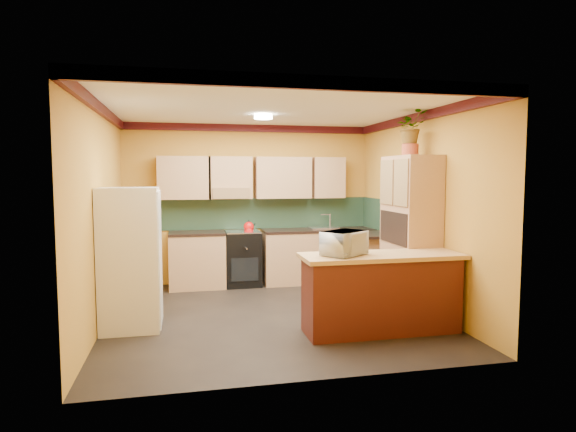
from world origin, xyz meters
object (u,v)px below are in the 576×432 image
at_px(base_cabinets_back, 279,258).
at_px(fridge, 130,259).
at_px(breakfast_bar, 381,295).
at_px(pantry, 410,235).
at_px(stove, 243,258).
at_px(microwave, 344,243).

height_order(base_cabinets_back, fridge, fridge).
relative_size(base_cabinets_back, breakfast_bar, 2.03).
distance_m(base_cabinets_back, pantry, 2.54).
height_order(stove, pantry, pantry).
relative_size(base_cabinets_back, fridge, 2.15).
distance_m(stove, fridge, 2.58).
bearing_deg(base_cabinets_back, stove, -180.00).
bearing_deg(microwave, pantry, -5.34).
relative_size(fridge, microwave, 3.36).
distance_m(base_cabinets_back, stove, 0.63).
relative_size(fridge, breakfast_bar, 0.94).
relative_size(base_cabinets_back, stove, 4.01).
height_order(base_cabinets_back, breakfast_bar, same).
xyz_separation_m(base_cabinets_back, fridge, (-2.21, -1.99, 0.41)).
xyz_separation_m(fridge, microwave, (2.43, -0.76, 0.22)).
bearing_deg(base_cabinets_back, fridge, -137.99).
relative_size(stove, microwave, 1.80).
distance_m(base_cabinets_back, breakfast_bar, 2.84).
height_order(fridge, microwave, fridge).
xyz_separation_m(pantry, microwave, (-1.17, -0.72, 0.02)).
distance_m(fridge, breakfast_bar, 3.01).
xyz_separation_m(base_cabinets_back, pantry, (1.39, -2.04, 0.61)).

